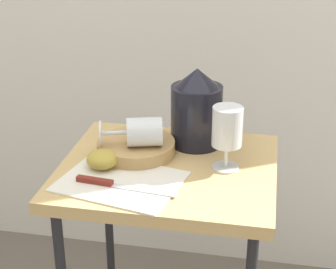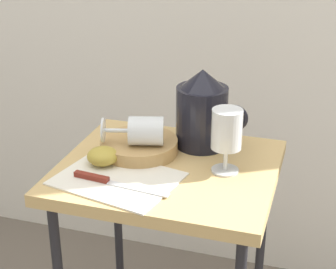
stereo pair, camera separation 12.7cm
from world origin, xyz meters
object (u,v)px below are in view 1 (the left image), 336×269
Objects in this scene: basket_tray at (136,148)px; table at (168,194)px; apple_half_left at (102,159)px; knife at (111,184)px; pitcher at (197,114)px; wine_glass_tipped_near at (142,132)px; wine_glass_upright at (227,130)px.

table is at bearing -26.70° from basket_tray.
apple_half_left is (-0.06, -0.09, 0.01)m from basket_tray.
knife is (-0.01, -0.17, -0.01)m from basket_tray.
knife reaches higher than table.
knife is at bearing -120.28° from pitcher.
pitcher reaches higher than knife.
wine_glass_tipped_near is (0.02, -0.02, 0.05)m from basket_tray.
table is 0.19m from knife.
knife is (-0.04, -0.15, -0.06)m from wine_glass_tipped_near.
table is at bearing 50.78° from knife.
pitcher is at bearing 59.72° from knife.
basket_tray is 0.11m from apple_half_left.
basket_tray is 0.24m from wine_glass_upright.
apple_half_left is at bearing 117.84° from knife.
wine_glass_tipped_near reaches higher than knife.
table is 4.52× the size of wine_glass_upright.
wine_glass_tipped_near is at bearing 76.70° from knife.
table is 0.18m from apple_half_left.
wine_glass_tipped_near is at bearing 176.08° from wine_glass_upright.
knife is at bearing -94.90° from basket_tray.
pitcher is 0.15m from wine_glass_upright.
table is 9.26× the size of apple_half_left.
wine_glass_upright reaches higher than wine_glass_tipped_near.
table is 4.33× the size of wine_glass_tipped_near.
pitcher is 0.27m from apple_half_left.
wine_glass_tipped_near is at bearing -136.99° from pitcher.
wine_glass_upright is (0.09, -0.12, 0.02)m from pitcher.
wine_glass_upright is at bearing 11.30° from apple_half_left.
knife is (-0.24, -0.14, -0.09)m from wine_glass_upright.
apple_half_left reaches higher than knife.
table is 3.44× the size of pitcher.
wine_glass_upright is at bearing -3.92° from wine_glass_tipped_near.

